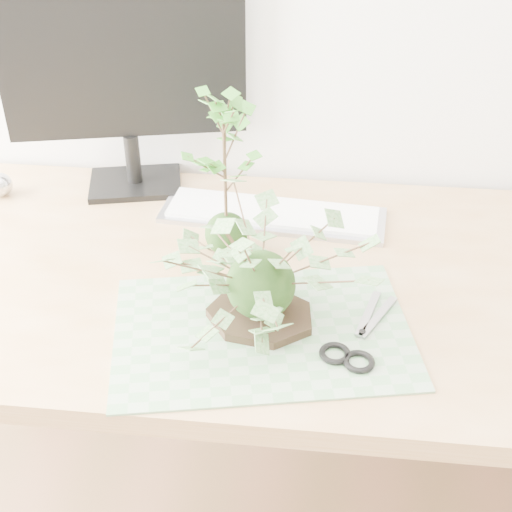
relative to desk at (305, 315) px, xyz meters
name	(u,v)px	position (x,y,z in m)	size (l,w,h in m)	color
desk	(305,315)	(0.00, 0.00, 0.00)	(1.60, 0.70, 0.74)	tan
cutting_mat	(262,331)	(-0.06, -0.16, 0.09)	(0.47, 0.31, 0.00)	gray
stone_dish	(261,316)	(-0.07, -0.13, 0.10)	(0.18, 0.18, 0.01)	black
ivy_kokedama	(261,258)	(-0.07, -0.13, 0.21)	(0.34, 0.34, 0.22)	black
maple_kokedama	(224,136)	(-0.15, 0.06, 0.32)	(0.18, 0.18, 0.33)	black
keyboard	(273,214)	(-0.08, 0.19, 0.10)	(0.45, 0.17, 0.02)	#ADADB8
monitor	(125,75)	(-0.38, 0.29, 0.33)	(0.47, 0.18, 0.42)	black
foil_ball	(0,185)	(-0.64, 0.21, 0.11)	(0.05, 0.05, 0.05)	silver
scissors	(360,349)	(0.09, -0.19, 0.10)	(0.10, 0.20, 0.01)	gray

